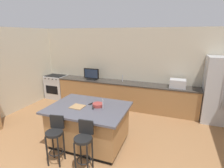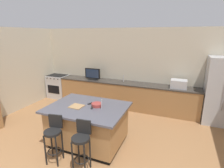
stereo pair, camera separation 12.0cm
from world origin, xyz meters
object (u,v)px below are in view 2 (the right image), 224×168
at_px(range_oven, 58,86).
at_px(tv_remote, 92,107).
at_px(bar_stool_right, 82,142).
at_px(microwave, 179,84).
at_px(fruit_bowl, 97,105).
at_px(refrigerator, 223,91).
at_px(cell_phone, 90,104).
at_px(kitchen_island, 88,124).
at_px(cutting_board, 77,106).
at_px(tv_monitor, 93,74).
at_px(bar_stool_left, 54,135).

relative_size(range_oven, tv_remote, 5.52).
xyz_separation_m(range_oven, bar_stool_right, (3.09, -3.22, 0.14)).
bearing_deg(microwave, fruit_bowl, -126.42).
distance_m(refrigerator, cell_phone, 3.77).
xyz_separation_m(kitchen_island, fruit_bowl, (0.20, 0.10, 0.50)).
bearing_deg(range_oven, tv_remote, -39.95).
height_order(refrigerator, bar_stool_right, refrigerator).
bearing_deg(bar_stool_right, cutting_board, 122.06).
distance_m(tv_remote, cutting_board, 0.36).
relative_size(range_oven, tv_monitor, 1.60).
bearing_deg(refrigerator, tv_monitor, 179.83).
distance_m(microwave, bar_stool_left, 3.92).
bearing_deg(tv_remote, range_oven, 117.23).
xyz_separation_m(microwave, cutting_board, (-2.11, -2.49, -0.10)).
relative_size(refrigerator, bar_stool_right, 1.94).
bearing_deg(cell_phone, microwave, 69.38).
distance_m(range_oven, tv_remote, 3.79).
distance_m(refrigerator, tv_remote, 3.77).
xyz_separation_m(microwave, cell_phone, (-1.90, -2.22, -0.11)).
relative_size(fruit_bowl, cutting_board, 0.83).
bearing_deg(cutting_board, tv_remote, 12.10).
height_order(tv_monitor, tv_remote, tv_monitor).
bearing_deg(range_oven, cutting_board, -44.60).
height_order(refrigerator, fruit_bowl, refrigerator).
relative_size(bar_stool_left, fruit_bowl, 4.01).
bearing_deg(cutting_board, tv_monitor, 109.76).
height_order(refrigerator, bar_stool_left, refrigerator).
bearing_deg(cutting_board, cell_phone, 52.56).
xyz_separation_m(range_oven, bar_stool_left, (2.43, -3.21, 0.13)).
height_order(kitchen_island, cell_phone, cell_phone).
bearing_deg(cell_phone, bar_stool_right, -50.70).
bearing_deg(bar_stool_left, tv_monitor, 93.34).
bearing_deg(bar_stool_left, tv_remote, 50.13).
height_order(tv_monitor, cell_phone, tv_monitor).
relative_size(kitchen_island, range_oven, 1.90).
xyz_separation_m(tv_monitor, bar_stool_left, (0.78, -3.16, -0.52)).
height_order(microwave, tv_remote, microwave).
relative_size(range_oven, cutting_board, 3.19).
height_order(kitchen_island, cutting_board, cutting_board).
distance_m(microwave, fruit_bowl, 2.85).
relative_size(kitchen_island, tv_monitor, 3.04).
xyz_separation_m(bar_stool_right, cutting_board, (-0.56, 0.73, 0.34)).
bearing_deg(fruit_bowl, kitchen_island, -154.33).
distance_m(kitchen_island, bar_stool_right, 0.91).
relative_size(microwave, bar_stool_right, 0.48).
height_order(refrigerator, range_oven, refrigerator).
distance_m(range_oven, cell_phone, 3.55).
bearing_deg(refrigerator, bar_stool_right, -130.99).
height_order(refrigerator, tv_remote, refrigerator).
bearing_deg(bar_stool_left, cell_phone, 62.57).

